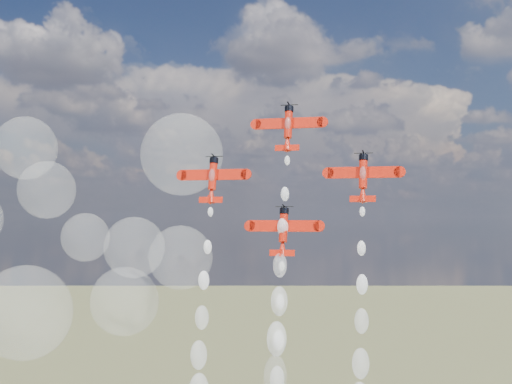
{
  "coord_description": "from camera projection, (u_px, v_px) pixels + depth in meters",
  "views": [
    {
      "loc": [
        28.65,
        -123.95,
        96.84
      ],
      "look_at": [
        -6.03,
        11.22,
        101.71
      ],
      "focal_mm": 50.0,
      "sensor_mm": 36.0,
      "label": 1
    }
  ],
  "objects": [
    {
      "name": "drifted_smoke_cloud",
      "position": [
        54.0,
        248.0,
        165.21
      ],
      "size": [
        68.69,
        40.67,
        57.08
      ],
      "color": "white",
      "rests_on": "ground"
    },
    {
      "name": "plane_lead",
      "position": [
        288.0,
        127.0,
        140.82
      ],
      "size": [
        13.54,
        4.93,
        9.54
      ],
      "rotation": [
        1.34,
        0.0,
        0.0
      ],
      "color": "red",
      "rests_on": "ground"
    },
    {
      "name": "plane_left",
      "position": [
        213.0,
        179.0,
        141.88
      ],
      "size": [
        13.54,
        4.93,
        9.54
      ],
      "rotation": [
        1.34,
        0.0,
        0.0
      ],
      "color": "red",
      "rests_on": "ground"
    },
    {
      "name": "plane_right",
      "position": [
        363.0,
        176.0,
        134.47
      ],
      "size": [
        13.54,
        4.93,
        9.54
      ],
      "rotation": [
        1.34,
        0.0,
        0.0
      ],
      "color": "red",
      "rests_on": "ground"
    },
    {
      "name": "plane_slot",
      "position": [
        283.0,
        230.0,
        135.53
      ],
      "size": [
        13.54,
        4.93,
        9.54
      ],
      "rotation": [
        1.34,
        0.0,
        0.0
      ],
      "color": "red",
      "rests_on": "ground"
    }
  ]
}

